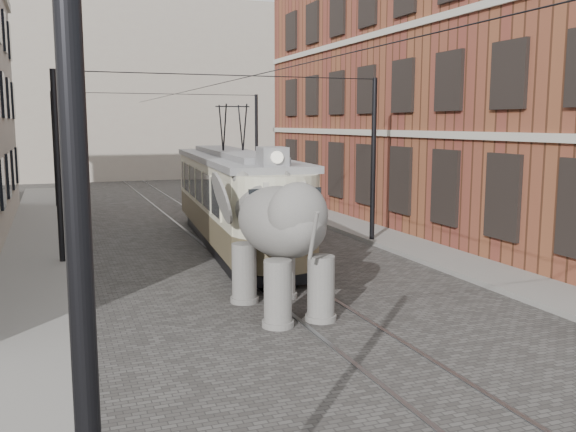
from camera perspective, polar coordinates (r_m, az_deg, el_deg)
name	(u,v)px	position (r m, az deg, el deg)	size (l,w,h in m)	color
ground	(301,298)	(16.11, 1.20, -7.43)	(120.00, 120.00, 0.00)	#44423F
tram_rails	(301,298)	(16.11, 1.20, -7.39)	(1.54, 80.00, 0.02)	slate
sidewalk_right	(496,275)	(19.08, 18.27, -5.12)	(2.00, 60.00, 0.15)	slate
sidewalk_left	(24,323)	(15.06, -22.76, -8.95)	(2.00, 60.00, 0.15)	slate
brick_building	(461,86)	(28.82, 15.37, 11.29)	(8.00, 26.00, 12.00)	brown
distant_block	(123,91)	(54.77, -14.72, 10.85)	(28.00, 10.00, 14.00)	gray
catenary	(238,167)	(20.23, -4.56, 4.41)	(11.00, 30.20, 6.00)	black
tram	(233,177)	(22.48, -4.96, 3.56)	(2.61, 12.66, 5.02)	#C0BA9B
elephant	(281,242)	(14.68, -0.67, -2.41)	(2.96, 5.36, 3.28)	#5C5955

